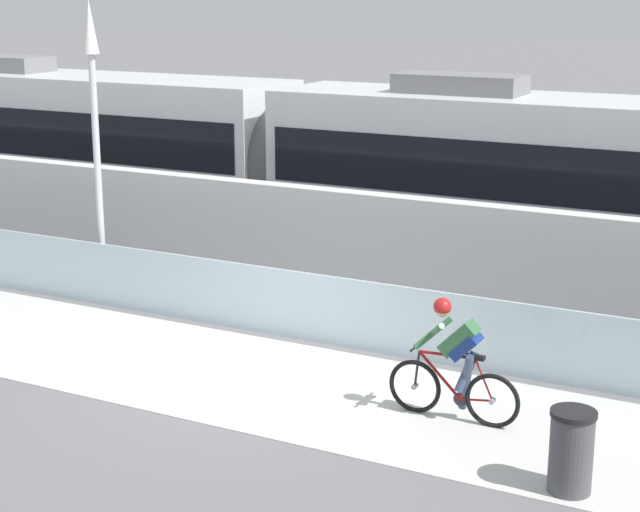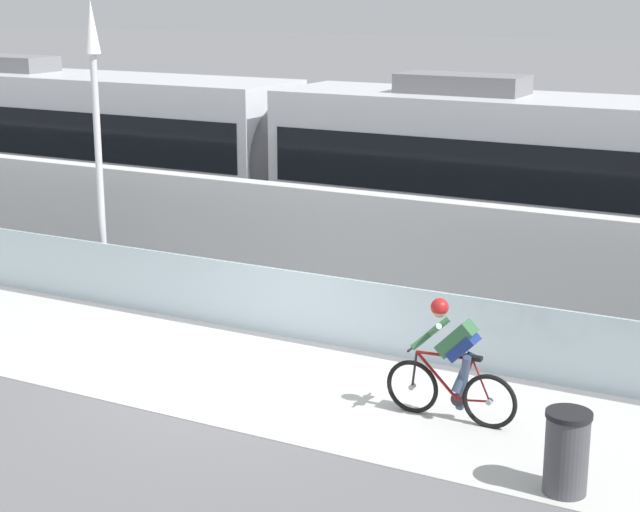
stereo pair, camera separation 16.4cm
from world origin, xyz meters
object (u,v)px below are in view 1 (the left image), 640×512
Objects in this scene: lamp_post_antenna at (95,114)px; trash_bin at (571,451)px; tram at (285,160)px; cyclist_on_bike at (455,362)px.

lamp_post_antenna is 10.21m from trash_bin.
tram is 23.50× the size of trash_bin.
trash_bin is at bearing -20.27° from lamp_post_antenna.
cyclist_on_bike is 1.84× the size of trash_bin.
tram is 11.56m from trash_bin.
tram is at bearing 132.65° from cyclist_on_bike.
cyclist_on_bike is at bearing -16.23° from lamp_post_antenna.
trash_bin is at bearing -44.90° from tram.
tram is 9.38m from cyclist_on_bike.
tram is at bearing 135.10° from trash_bin.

